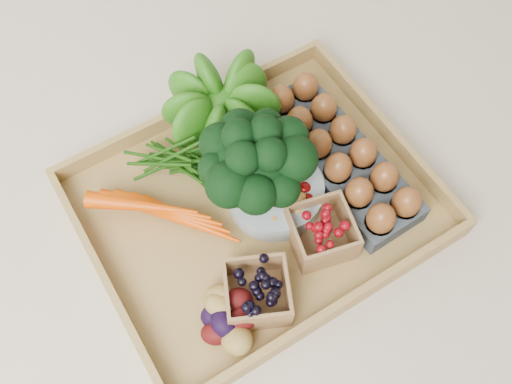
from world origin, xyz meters
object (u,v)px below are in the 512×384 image
tray (256,207)px  cherry_bowl (275,193)px  broccoli (254,179)px  egg_carton (338,159)px

tray → cherry_bowl: size_ratio=3.42×
broccoli → egg_carton: broccoli is taller
egg_carton → cherry_bowl: bearing=178.0°
cherry_bowl → egg_carton: cherry_bowl is taller
tray → egg_carton: 0.16m
cherry_bowl → broccoli: bearing=150.6°
tray → broccoli: broccoli is taller
cherry_bowl → tray: bearing=168.8°
broccoli → cherry_bowl: broccoli is taller
broccoli → egg_carton: (0.16, -0.02, -0.05)m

